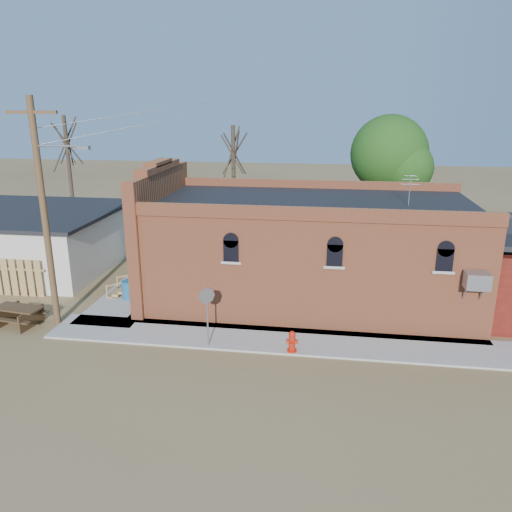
# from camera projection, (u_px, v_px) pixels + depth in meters

# --- Properties ---
(ground) EXTENTS (120.00, 120.00, 0.00)m
(ground) POSITION_uv_depth(u_px,v_px,m) (249.00, 350.00, 18.36)
(ground) COLOR brown
(ground) RESTS_ON ground
(sidewalk_south) EXTENTS (19.00, 2.20, 0.08)m
(sidewalk_south) POSITION_uv_depth(u_px,v_px,m) (291.00, 341.00, 18.99)
(sidewalk_south) COLOR #9E9991
(sidewalk_south) RESTS_ON ground
(sidewalk_west) EXTENTS (2.60, 10.00, 0.08)m
(sidewalk_west) POSITION_uv_depth(u_px,v_px,m) (144.00, 284.00, 24.91)
(sidewalk_west) COLOR #9E9991
(sidewalk_west) RESTS_ON ground
(brick_bar) EXTENTS (16.40, 7.97, 6.30)m
(brick_bar) POSITION_uv_depth(u_px,v_px,m) (303.00, 250.00, 22.64)
(brick_bar) COLOR #C8643D
(brick_bar) RESTS_ON ground
(utility_pole) EXTENTS (3.12, 0.26, 9.00)m
(utility_pole) POSITION_uv_depth(u_px,v_px,m) (45.00, 210.00, 19.24)
(utility_pole) COLOR #4E3B1F
(utility_pole) RESTS_ON ground
(tree_bare_near) EXTENTS (2.80, 2.80, 7.65)m
(tree_bare_near) POSITION_uv_depth(u_px,v_px,m) (233.00, 152.00, 29.33)
(tree_bare_near) COLOR #433926
(tree_bare_near) RESTS_ON ground
(tree_bare_far) EXTENTS (2.80, 2.80, 8.16)m
(tree_bare_far) POSITION_uv_depth(u_px,v_px,m) (66.00, 142.00, 31.69)
(tree_bare_far) COLOR #433926
(tree_bare_far) RESTS_ON ground
(tree_leafy) EXTENTS (4.40, 4.40, 8.15)m
(tree_leafy) POSITION_uv_depth(u_px,v_px,m) (389.00, 154.00, 28.55)
(tree_leafy) COLOR #433926
(tree_leafy) RESTS_ON ground
(fire_hydrant) EXTENTS (0.44, 0.40, 0.81)m
(fire_hydrant) POSITION_uv_depth(u_px,v_px,m) (292.00, 341.00, 18.00)
(fire_hydrant) COLOR #BA1C0A
(fire_hydrant) RESTS_ON sidewalk_south
(stop_sign) EXTENTS (0.53, 0.42, 2.31)m
(stop_sign) POSITION_uv_depth(u_px,v_px,m) (207.00, 301.00, 18.03)
(stop_sign) COLOR gray
(stop_sign) RESTS_ON sidewalk_south
(trash_barrel) EXTENTS (0.70, 0.70, 0.87)m
(trash_barrel) POSITION_uv_depth(u_px,v_px,m) (128.00, 290.00, 22.85)
(trash_barrel) COLOR #1C5A8C
(trash_barrel) RESTS_ON sidewalk_west
(picnic_table) EXTENTS (2.06, 1.66, 0.79)m
(picnic_table) POSITION_uv_depth(u_px,v_px,m) (19.00, 313.00, 20.30)
(picnic_table) COLOR #442F1B
(picnic_table) RESTS_ON ground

